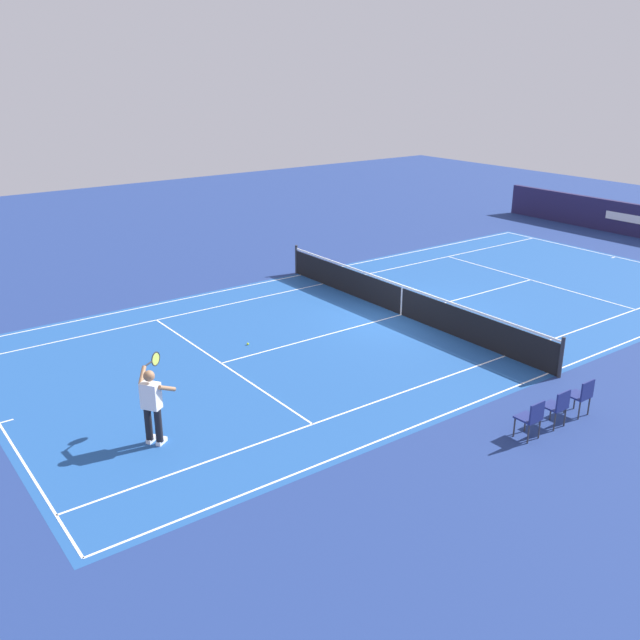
% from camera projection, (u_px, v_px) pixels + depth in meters
% --- Properties ---
extents(ground_plane, '(60.00, 60.00, 0.00)m').
position_uv_depth(ground_plane, '(401.00, 315.00, 21.77)').
color(ground_plane, navy).
extents(court_slab, '(24.20, 11.40, 0.00)m').
position_uv_depth(court_slab, '(401.00, 315.00, 21.77)').
color(court_slab, '#1E4C93').
rests_on(court_slab, ground_plane).
extents(court_line_markings, '(23.85, 11.05, 0.01)m').
position_uv_depth(court_line_markings, '(401.00, 315.00, 21.77)').
color(court_line_markings, white).
rests_on(court_line_markings, ground_plane).
extents(tennis_net, '(0.10, 11.70, 1.08)m').
position_uv_depth(tennis_net, '(402.00, 300.00, 21.60)').
color(tennis_net, '#2D2D33').
rests_on(tennis_net, ground_plane).
extents(tennis_player_near, '(0.80, 1.04, 1.70)m').
position_uv_depth(tennis_player_near, '(152.00, 402.00, 14.04)').
color(tennis_player_near, black).
rests_on(tennis_player_near, ground_plane).
extents(tennis_ball, '(0.07, 0.07, 0.07)m').
position_uv_depth(tennis_ball, '(248.00, 344.00, 19.39)').
color(tennis_ball, '#CCE01E').
rests_on(tennis_ball, ground_plane).
extents(spectator_chair_0, '(0.44, 0.44, 0.88)m').
position_uv_depth(spectator_chair_0, '(582.00, 394.00, 15.31)').
color(spectator_chair_0, '#38383D').
rests_on(spectator_chair_0, ground_plane).
extents(spectator_chair_1, '(0.44, 0.44, 0.88)m').
position_uv_depth(spectator_chair_1, '(558.00, 405.00, 14.82)').
color(spectator_chair_1, '#38383D').
rests_on(spectator_chair_1, ground_plane).
extents(spectator_chair_2, '(0.44, 0.44, 0.88)m').
position_uv_depth(spectator_chair_2, '(531.00, 417.00, 14.33)').
color(spectator_chair_2, '#38383D').
rests_on(spectator_chair_2, ground_plane).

